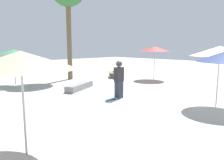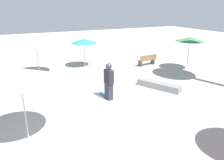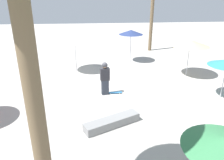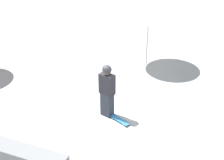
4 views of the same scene
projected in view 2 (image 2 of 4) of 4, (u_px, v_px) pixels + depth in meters
ground_plane at (110, 99)px, 10.94m from camera, size 60.00×60.00×0.00m
skater_main at (109, 80)px, 10.60m from camera, size 0.53×0.35×1.87m
skateboard at (104, 94)px, 11.36m from camera, size 0.80×0.20×0.07m
concrete_ledge at (159, 85)px, 12.27m from camera, size 2.50×1.58×0.37m
bench_far at (147, 60)px, 16.92m from camera, size 0.58×1.63×0.85m
shade_umbrella_green at (190, 39)px, 15.22m from camera, size 1.99×1.99×2.36m
shade_umbrella_teal at (84, 41)px, 15.98m from camera, size 1.91×1.91×2.15m
shade_umbrella_white at (19, 75)px, 6.94m from camera, size 2.37×2.37×2.57m
shade_umbrella_tan at (36, 41)px, 14.03m from camera, size 2.48×2.48×2.46m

